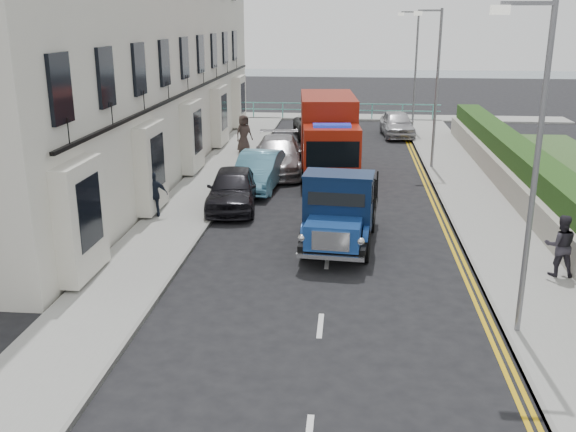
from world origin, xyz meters
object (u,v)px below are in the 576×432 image
Objects in this scene: red_lorry at (328,135)px; lamp_far at (414,64)px; parked_car_front at (233,188)px; lamp_mid at (434,80)px; bedford_lorry at (339,215)px; lamp_near at (531,155)px.

lamp_far is at bearing 64.27° from red_lorry.
red_lorry reaches higher than parked_car_front.
parked_car_front is (-7.78, -7.00, -3.27)m from lamp_mid.
bedford_lorry reaches higher than parked_car_front.
lamp_far is 18.98m from parked_car_front.
lamp_mid reaches higher than parked_car_front.
parked_car_front is at bearing -127.56° from red_lorry.
lamp_far is at bearing 60.67° from parked_car_front.
lamp_mid is at bearing -90.00° from lamp_far.
lamp_far is 1.04× the size of red_lorry.
lamp_near is 12.34m from parked_car_front.
bedford_lorry is 1.19× the size of parked_car_front.
red_lorry is at bearing -110.82° from lamp_far.
lamp_near is 1.63× the size of parked_car_front.
lamp_mid reaches higher than red_lorry.
lamp_far is at bearing 84.57° from bedford_lorry.
bedford_lorry is 9.14m from red_lorry.
lamp_far reaches higher than bedford_lorry.
lamp_near is 26.00m from lamp_far.
lamp_near is 1.37× the size of bedford_lorry.
lamp_far is 1.63× the size of parked_car_front.
lamp_mid is at bearing 37.24° from parked_car_front.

